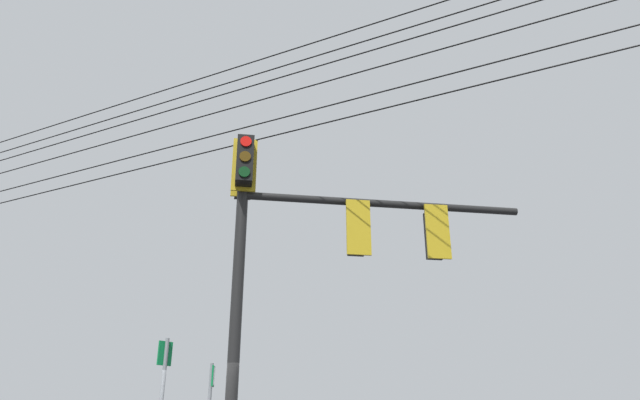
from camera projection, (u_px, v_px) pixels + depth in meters
name	position (u px, v px, depth m)	size (l,w,h in m)	color
signal_mast_assembly	(304.00, 238.00, 10.32)	(5.27, 2.25, 6.50)	black
overhead_wire_span	(198.00, 114.00, 11.77)	(15.15, 22.06, 2.33)	black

